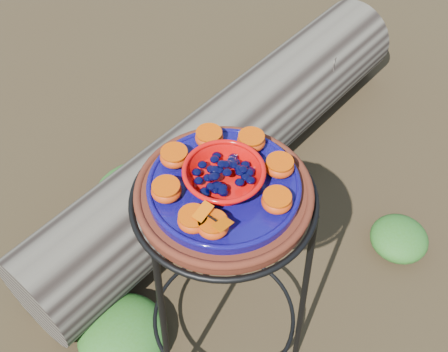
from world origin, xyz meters
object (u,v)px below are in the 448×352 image
object	(u,v)px
terracotta_saucer	(224,194)
driftwood_log	(227,142)
plant_stand	(224,281)
cobalt_plate	(224,187)
red_bowl	(224,177)

from	to	relation	value
terracotta_saucer	driftwood_log	distance (m)	0.87
plant_stand	driftwood_log	world-z (taller)	plant_stand
cobalt_plate	red_bowl	distance (m)	0.03
terracotta_saucer	red_bowl	world-z (taller)	red_bowl
terracotta_saucer	driftwood_log	world-z (taller)	terracotta_saucer
plant_stand	cobalt_plate	bearing A→B (deg)	0.00
plant_stand	cobalt_plate	world-z (taller)	cobalt_plate
red_bowl	terracotta_saucer	bearing A→B (deg)	0.00
cobalt_plate	driftwood_log	size ratio (longest dim) A/B	0.18
plant_stand	red_bowl	distance (m)	0.42
plant_stand	cobalt_plate	size ratio (longest dim) A/B	2.21
cobalt_plate	driftwood_log	xyz separation A→B (m)	(0.20, 0.64, -0.58)
terracotta_saucer	cobalt_plate	world-z (taller)	cobalt_plate
plant_stand	driftwood_log	size ratio (longest dim) A/B	0.41
terracotta_saucer	driftwood_log	size ratio (longest dim) A/B	0.21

